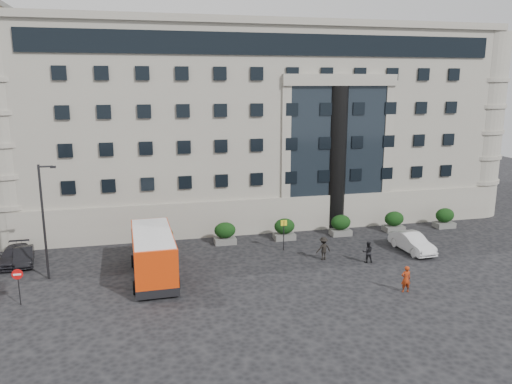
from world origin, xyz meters
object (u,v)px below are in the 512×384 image
hedge_a (162,237)px  pedestrian_a (406,279)px  hedge_b (225,233)px  street_lamp (44,218)px  hedge_f (445,218)px  no_entry_sign (18,280)px  parked_car_d (73,228)px  parked_car_b (24,256)px  parked_car_c (13,256)px  hedge_d (341,225)px  bus_stop_sign (284,230)px  minibus (153,253)px  hedge_e (394,221)px  pedestrian_b (368,252)px  pedestrian_c (323,248)px  hedge_c (284,229)px  white_taxi (412,242)px  red_truck (20,218)px

hedge_a → pedestrian_a: hedge_a is taller
hedge_b → street_lamp: (-13.14, -4.80, 3.44)m
hedge_f → no_entry_sign: bearing=-165.8°
parked_car_d → pedestrian_a: pedestrian_a is taller
parked_car_b → parked_car_c: size_ratio=0.88×
hedge_d → street_lamp: size_ratio=0.23×
hedge_b → bus_stop_sign: bus_stop_sign is taller
hedge_b → street_lamp: size_ratio=0.23×
parked_car_c → minibus: bearing=-26.8°
hedge_f → street_lamp: street_lamp is taller
hedge_d → minibus: (-16.50, -6.29, 0.87)m
hedge_e → street_lamp: bearing=-170.5°
parked_car_c → pedestrian_b: bearing=-12.2°
pedestrian_c → hedge_e: bearing=-156.8°
pedestrian_a → street_lamp: bearing=-14.4°
hedge_e → parked_car_d: bearing=169.1°
parked_car_d → bus_stop_sign: bearing=-22.0°
hedge_b → pedestrian_b: 11.89m
parked_car_d → parked_car_b: bearing=-108.2°
pedestrian_b → pedestrian_c: (-3.02, 1.34, 0.07)m
hedge_c → white_taxi: hedge_c is taller
bus_stop_sign → parked_car_c: bearing=175.0°
bus_stop_sign → pedestrian_a: (5.33, -9.71, -0.84)m
hedge_a → bus_stop_sign: size_ratio=0.73×
hedge_b → red_truck: bearing=157.7°
street_lamp → pedestrian_c: (19.78, -0.79, -3.47)m
no_entry_sign → minibus: size_ratio=0.29×
hedge_d → parked_car_b: bearing=-177.1°
hedge_a → pedestrian_b: size_ratio=1.11×
hedge_c → pedestrian_c: (1.44, -5.59, -0.03)m
bus_stop_sign → pedestrian_b: size_ratio=1.53×
hedge_c → red_truck: 23.67m
hedge_e → red_truck: red_truck is taller
hedge_c → hedge_d: size_ratio=1.00×
street_lamp → no_entry_sign: size_ratio=3.45×
no_entry_sign → bus_stop_sign: bearing=18.1°
red_truck → parked_car_c: 8.27m
hedge_b → parked_car_d: hedge_b is taller
street_lamp → hedge_a: bearing=31.2°
hedge_a → white_taxi: hedge_a is taller
bus_stop_sign → pedestrian_b: 6.82m
no_entry_sign → parked_car_c: 8.14m
white_taxi → pedestrian_b: size_ratio=2.76×
hedge_e → parked_car_c: hedge_e is taller
no_entry_sign → parked_car_b: bearing=99.4°
hedge_e → parked_car_b: bearing=-177.6°
hedge_a → parked_car_d: hedge_a is taller
hedge_e → pedestrian_c: hedge_e is taller
pedestrian_b → no_entry_sign: bearing=15.8°
minibus → white_taxi: minibus is taller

